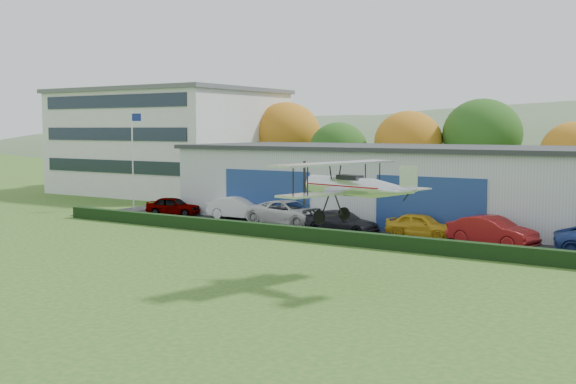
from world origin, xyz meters
The scene contains 14 objects.
ground centered at (0.00, 0.00, 0.00)m, with size 300.00×300.00×0.00m, color #29591C.
apron centered at (3.00, 21.00, 0.03)m, with size 48.00×9.00×0.05m, color black.
hedge centered at (3.00, 16.20, 0.40)m, with size 46.00×0.60×0.80m, color black.
hangar centered at (5.00, 27.98, 2.66)m, with size 40.60×12.60×5.30m.
office_block centered at (-28.00, 35.00, 5.21)m, with size 20.60×15.60×10.40m.
flagpole centered at (-19.88, 22.00, 4.78)m, with size 1.05×0.10×8.00m.
tree_belt centered at (0.85, 40.62, 5.61)m, with size 75.70×13.22×10.12m.
car_0 centered at (-14.65, 20.78, 0.74)m, with size 1.63×4.05×1.38m, color gray.
car_1 centered at (-9.05, 21.63, 0.84)m, with size 1.68×4.82×1.59m, color silver.
car_2 centered at (-4.43, 20.94, 0.88)m, with size 2.75×5.95×1.65m, color silver.
car_3 centered at (0.36, 19.50, 0.76)m, with size 1.98×4.87×1.41m, color black.
car_4 centered at (4.96, 20.84, 0.77)m, with size 1.70×4.22×1.44m, color gold.
car_5 centered at (9.43, 20.04, 0.87)m, with size 1.73×4.96×1.63m, color maroon.
biplane centered at (7.14, 7.53, 4.20)m, with size 6.02×6.86×2.55m.
Camera 1 is at (20.38, -17.97, 6.53)m, focal length 43.29 mm.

